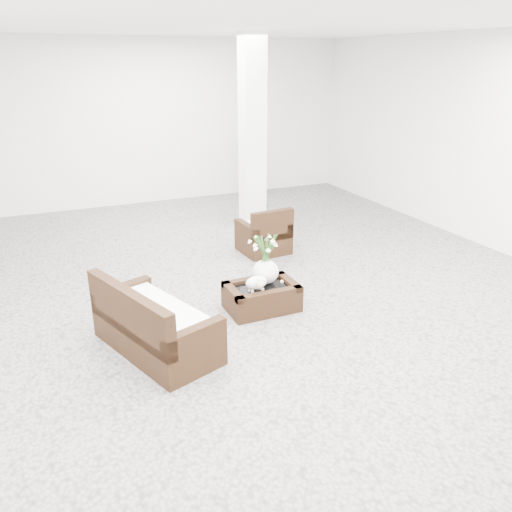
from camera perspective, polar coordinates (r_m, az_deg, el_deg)
name	(u,v)px	position (r m, az deg, el deg)	size (l,w,h in m)	color
ground	(253,295)	(7.05, -0.33, -4.43)	(11.00, 11.00, 0.00)	gray
column	(252,136)	(9.50, -0.41, 13.30)	(0.40, 0.40, 3.50)	white
coffee_table	(262,298)	(6.63, 0.63, -4.70)	(0.90, 0.60, 0.31)	black
sheep_figurine	(256,284)	(6.39, 0.03, -3.14)	(0.28, 0.23, 0.21)	white
planter_narcissus	(266,254)	(6.53, 1.09, 0.20)	(0.44, 0.44, 0.80)	white
tealight	(282,281)	(6.69, 2.91, -2.86)	(0.04, 0.04, 0.03)	white
armchair	(263,229)	(8.51, 0.84, 3.00)	(0.74, 0.71, 0.79)	black
loveseat	(156,316)	(5.74, -11.15, -6.62)	(1.55, 0.74, 0.83)	black
topiary	(253,184)	(10.02, -0.34, 8.05)	(0.41, 0.41, 1.55)	#1A4516
shopper	(249,166)	(11.88, -0.80, 10.03)	(0.55, 0.36, 1.51)	#294A5C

